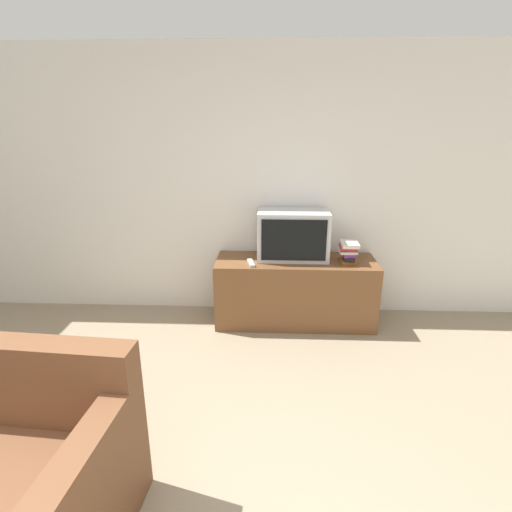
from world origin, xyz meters
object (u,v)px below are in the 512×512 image
(tv_stand, at_px, (295,291))
(book_stack, at_px, (348,251))
(television, at_px, (293,235))
(remote_on_stand, at_px, (251,263))

(tv_stand, relative_size, book_stack, 6.95)
(tv_stand, xyz_separation_m, television, (-0.03, 0.07, 0.55))
(remote_on_stand, bearing_deg, television, 27.90)
(book_stack, height_order, remote_on_stand, book_stack)
(television, distance_m, book_stack, 0.54)
(television, relative_size, remote_on_stand, 3.37)
(tv_stand, distance_m, remote_on_stand, 0.56)
(tv_stand, xyz_separation_m, book_stack, (0.48, -0.03, 0.43))
(tv_stand, bearing_deg, remote_on_stand, -162.21)
(television, height_order, remote_on_stand, television)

